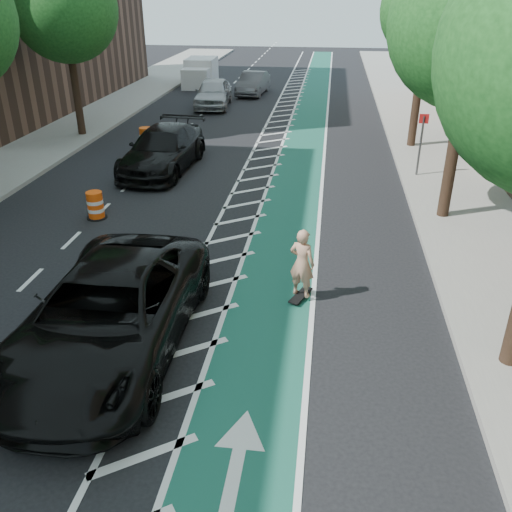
% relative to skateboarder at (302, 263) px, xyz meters
% --- Properties ---
extents(ground, '(120.00, 120.00, 0.00)m').
position_rel_skateboarder_xyz_m(ground, '(-3.70, -2.40, -0.97)').
color(ground, black).
rests_on(ground, ground).
extents(bike_lane, '(2.00, 90.00, 0.01)m').
position_rel_skateboarder_xyz_m(bike_lane, '(-0.70, 7.60, -0.96)').
color(bike_lane, '#195949').
rests_on(bike_lane, ground).
extents(buffer_strip, '(1.40, 90.00, 0.01)m').
position_rel_skateboarder_xyz_m(buffer_strip, '(-2.20, 7.60, -0.96)').
color(buffer_strip, silver).
rests_on(buffer_strip, ground).
extents(sidewalk_right, '(5.00, 90.00, 0.15)m').
position_rel_skateboarder_xyz_m(sidewalk_right, '(5.80, 7.60, -0.89)').
color(sidewalk_right, gray).
rests_on(sidewalk_right, ground).
extents(curb_right, '(0.12, 90.00, 0.16)m').
position_rel_skateboarder_xyz_m(curb_right, '(3.35, 7.60, -0.89)').
color(curb_right, gray).
rests_on(curb_right, ground).
extents(curb_left, '(0.12, 90.00, 0.16)m').
position_rel_skateboarder_xyz_m(curb_left, '(-10.75, 7.60, -0.89)').
color(curb_left, gray).
rests_on(curb_left, ground).
extents(tree_r_c, '(4.20, 4.20, 7.90)m').
position_rel_skateboarder_xyz_m(tree_r_c, '(4.20, 5.60, 4.81)').
color(tree_r_c, '#382619').
rests_on(tree_r_c, ground).
extents(tree_r_d, '(4.20, 4.20, 7.90)m').
position_rel_skateboarder_xyz_m(tree_r_d, '(4.20, 13.60, 4.81)').
color(tree_r_d, '#382619').
rests_on(tree_r_d, ground).
extents(tree_l_d, '(4.20, 4.20, 7.90)m').
position_rel_skateboarder_xyz_m(tree_l_d, '(-11.60, 13.60, 4.81)').
color(tree_l_d, '#382619').
rests_on(tree_l_d, ground).
extents(sign_post, '(0.35, 0.08, 2.47)m').
position_rel_skateboarder_xyz_m(sign_post, '(3.90, 9.60, 0.38)').
color(sign_post, '#4C4C4C').
rests_on(sign_post, ground).
extents(skateboard, '(0.55, 0.89, 0.12)m').
position_rel_skateboarder_xyz_m(skateboard, '(0.00, 0.00, -0.87)').
color(skateboard, black).
rests_on(skateboard, ground).
extents(skateboarder, '(0.73, 0.61, 1.70)m').
position_rel_skateboarder_xyz_m(skateboarder, '(0.00, 0.00, 0.00)').
color(skateboarder, tan).
rests_on(skateboarder, skateboard).
extents(suv_near, '(2.98, 6.43, 1.78)m').
position_rel_skateboarder_xyz_m(suv_near, '(-3.70, -2.53, -0.08)').
color(suv_near, black).
rests_on(suv_near, ground).
extents(suv_far, '(2.65, 5.85, 1.66)m').
position_rel_skateboarder_xyz_m(suv_far, '(-6.10, 9.38, -0.14)').
color(suv_far, black).
rests_on(suv_far, ground).
extents(car_silver, '(2.37, 5.07, 1.68)m').
position_rel_skateboarder_xyz_m(car_silver, '(-6.64, 21.89, -0.13)').
color(car_silver, '#A3A4A8').
rests_on(car_silver, ground).
extents(car_grey, '(1.88, 4.50, 1.45)m').
position_rel_skateboarder_xyz_m(car_grey, '(-4.84, 26.38, -0.24)').
color(car_grey, '#4F4F54').
rests_on(car_grey, ground).
extents(box_truck, '(2.15, 4.53, 1.86)m').
position_rel_skateboarder_xyz_m(box_truck, '(-9.19, 29.49, -0.11)').
color(box_truck, silver).
rests_on(box_truck, ground).
extents(barrel_a, '(0.65, 0.65, 0.88)m').
position_rel_skateboarder_xyz_m(barrel_a, '(-6.82, 4.14, -0.55)').
color(barrel_a, '#FF510D').
rests_on(barrel_a, ground).
extents(barrel_b, '(0.63, 0.63, 0.86)m').
position_rel_skateboarder_xyz_m(barrel_b, '(-6.22, 10.99, -0.56)').
color(barrel_b, '#FE4C0D').
rests_on(barrel_b, ground).
extents(barrel_c, '(0.74, 0.74, 1.01)m').
position_rel_skateboarder_xyz_m(barrel_c, '(-7.70, 12.10, -0.49)').
color(barrel_c, '#EC500C').
rests_on(barrel_c, ground).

